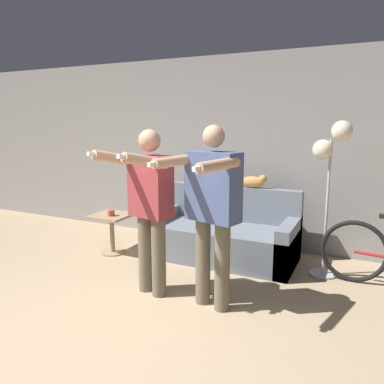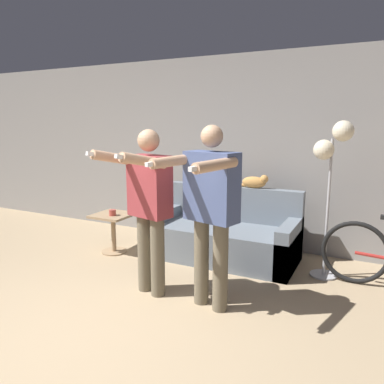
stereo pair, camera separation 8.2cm
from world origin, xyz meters
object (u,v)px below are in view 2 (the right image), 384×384
(couch, at_px, (224,236))
(floor_lamp, at_px, (332,155))
(person_left, at_px, (148,201))
(side_table, at_px, (113,225))
(cup, at_px, (113,213))
(person_right, at_px, (210,204))
(cat, at_px, (255,182))

(couch, relative_size, floor_lamp, 1.06)
(person_left, relative_size, floor_lamp, 0.95)
(couch, xyz_separation_m, person_left, (-0.29, -1.27, 0.67))
(couch, xyz_separation_m, side_table, (-1.38, -0.46, 0.10))
(floor_lamp, relative_size, side_table, 3.31)
(couch, xyz_separation_m, cup, (-1.34, -0.52, 0.28))
(couch, relative_size, person_left, 1.11)
(floor_lamp, height_order, cup, floor_lamp)
(couch, xyz_separation_m, floor_lamp, (1.23, -0.04, 1.08))
(person_right, bearing_deg, side_table, 169.24)
(cat, bearing_deg, side_table, -155.08)
(side_table, bearing_deg, person_right, -24.88)
(person_right, height_order, floor_lamp, floor_lamp)
(person_left, bearing_deg, cat, 84.08)
(person_right, xyz_separation_m, cup, (-1.70, 0.75, -0.42))
(person_left, relative_size, side_table, 3.15)
(person_left, xyz_separation_m, floor_lamp, (1.52, 1.23, 0.41))
(cat, bearing_deg, cup, -152.71)
(person_right, height_order, cup, person_right)
(floor_lamp, distance_m, cup, 2.73)
(couch, distance_m, cup, 1.46)
(person_left, bearing_deg, side_table, 157.55)
(cup, bearing_deg, side_table, 126.50)
(cat, xyz_separation_m, floor_lamp, (0.94, -0.35, 0.40))
(cat, bearing_deg, couch, -132.57)
(person_right, bearing_deg, cup, 170.38)
(person_left, relative_size, cat, 3.78)
(cat, height_order, cup, cat)
(person_left, xyz_separation_m, cat, (0.58, 1.59, 0.01))
(person_left, bearing_deg, floor_lamp, 53.16)
(person_right, bearing_deg, cat, 106.77)
(person_right, bearing_deg, person_left, -165.76)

